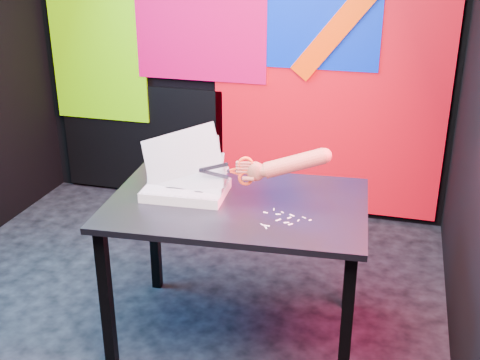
% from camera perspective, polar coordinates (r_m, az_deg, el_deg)
% --- Properties ---
extents(room, '(3.01, 3.01, 2.71)m').
position_cam_1_polar(room, '(2.85, -8.64, 10.49)').
color(room, black).
rests_on(room, ground).
extents(backdrop, '(2.88, 0.05, 2.08)m').
position_cam_1_polar(backdrop, '(4.27, 0.36, 9.30)').
color(backdrop, red).
rests_on(backdrop, ground).
extents(work_table, '(1.27, 0.90, 0.75)m').
position_cam_1_polar(work_table, '(2.88, -0.28, -3.64)').
color(work_table, black).
rests_on(work_table, ground).
extents(printout_stack, '(0.46, 0.31, 0.36)m').
position_cam_1_polar(printout_stack, '(2.92, -5.15, -0.77)').
color(printout_stack, silver).
rests_on(printout_stack, work_table).
extents(scissors, '(0.25, 0.06, 0.15)m').
position_cam_1_polar(scissors, '(2.81, 0.18, 0.86)').
color(scissors, '#B4B8CC').
rests_on(scissors, printout_stack).
extents(hand_forearm, '(0.43, 0.14, 0.17)m').
position_cam_1_polar(hand_forearm, '(2.79, 4.58, 1.48)').
color(hand_forearm, '#B66051').
rests_on(hand_forearm, work_table).
extents(paper_clippings, '(0.23, 0.21, 0.00)m').
position_cam_1_polar(paper_clippings, '(2.68, 3.95, -3.74)').
color(paper_clippings, silver).
rests_on(paper_clippings, work_table).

